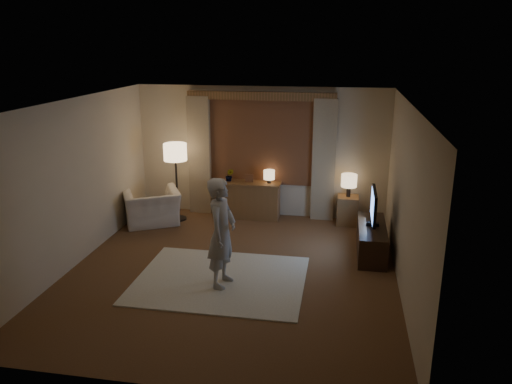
% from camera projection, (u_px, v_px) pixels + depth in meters
% --- Properties ---
extents(room, '(5.04, 5.54, 2.64)m').
position_uv_depth(room, '(238.00, 180.00, 7.82)').
color(room, brown).
rests_on(room, ground).
extents(rug, '(2.50, 2.00, 0.02)m').
position_uv_depth(rug, '(220.00, 280.00, 7.45)').
color(rug, beige).
rests_on(rug, floor).
extents(sideboard, '(1.20, 0.40, 0.70)m').
position_uv_depth(sideboard, '(249.00, 201.00, 10.02)').
color(sideboard, brown).
rests_on(sideboard, floor).
extents(picture_frame, '(0.16, 0.02, 0.20)m').
position_uv_depth(picture_frame, '(249.00, 179.00, 9.89)').
color(picture_frame, brown).
rests_on(picture_frame, sideboard).
extents(plant, '(0.17, 0.13, 0.30)m').
position_uv_depth(plant, '(230.00, 176.00, 9.95)').
color(plant, '#999999').
rests_on(plant, sideboard).
extents(table_lamp_sideboard, '(0.22, 0.22, 0.30)m').
position_uv_depth(table_lamp_sideboard, '(269.00, 175.00, 9.80)').
color(table_lamp_sideboard, black).
rests_on(table_lamp_sideboard, sideboard).
extents(floor_lamp, '(0.45, 0.45, 1.54)m').
position_uv_depth(floor_lamp, '(175.00, 156.00, 9.63)').
color(floor_lamp, black).
rests_on(floor_lamp, floor).
extents(armchair, '(1.34, 1.29, 0.67)m').
position_uv_depth(armchair, '(152.00, 207.00, 9.68)').
color(armchair, beige).
rests_on(armchair, floor).
extents(side_table, '(0.40, 0.40, 0.56)m').
position_uv_depth(side_table, '(347.00, 210.00, 9.67)').
color(side_table, brown).
rests_on(side_table, floor).
extents(table_lamp_side, '(0.30, 0.30, 0.44)m').
position_uv_depth(table_lamp_side, '(349.00, 181.00, 9.50)').
color(table_lamp_side, black).
rests_on(table_lamp_side, side_table).
extents(tv_stand, '(0.45, 1.40, 0.50)m').
position_uv_depth(tv_stand, '(371.00, 240.00, 8.33)').
color(tv_stand, black).
rests_on(tv_stand, floor).
extents(tv, '(0.21, 0.84, 0.61)m').
position_uv_depth(tv, '(374.00, 206.00, 8.16)').
color(tv, black).
rests_on(tv, tv_stand).
extents(person, '(0.46, 0.63, 1.61)m').
position_uv_depth(person, '(222.00, 233.00, 7.07)').
color(person, '#ADA7A0').
rests_on(person, rug).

